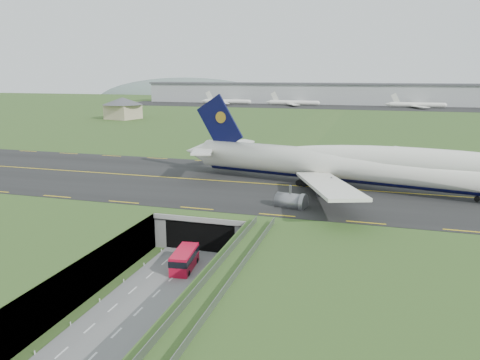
% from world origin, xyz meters
% --- Properties ---
extents(ground, '(900.00, 900.00, 0.00)m').
position_xyz_m(ground, '(0.00, 0.00, 0.00)').
color(ground, '#2C4F1F').
rests_on(ground, ground).
extents(airfield_deck, '(800.00, 800.00, 6.00)m').
position_xyz_m(airfield_deck, '(0.00, 0.00, 3.00)').
color(airfield_deck, gray).
rests_on(airfield_deck, ground).
extents(trench_road, '(12.00, 75.00, 0.20)m').
position_xyz_m(trench_road, '(0.00, -7.50, 0.10)').
color(trench_road, slate).
rests_on(trench_road, ground).
extents(taxiway, '(800.00, 44.00, 0.18)m').
position_xyz_m(taxiway, '(0.00, 33.00, 6.09)').
color(taxiway, black).
rests_on(taxiway, airfield_deck).
extents(tunnel_portal, '(17.00, 22.30, 6.00)m').
position_xyz_m(tunnel_portal, '(0.00, 16.71, 3.33)').
color(tunnel_portal, gray).
rests_on(tunnel_portal, ground).
extents(guideway, '(3.00, 53.00, 7.05)m').
position_xyz_m(guideway, '(11.00, -19.11, 5.32)').
color(guideway, '#A8A8A3').
rests_on(guideway, ground).
extents(jumbo_jet, '(84.82, 55.52, 18.71)m').
position_xyz_m(jumbo_jet, '(26.02, 33.80, 11.02)').
color(jumbo_jet, white).
rests_on(jumbo_jet, ground).
extents(shuttle_tram, '(3.59, 7.53, 2.97)m').
position_xyz_m(shuttle_tram, '(0.39, 0.69, 1.64)').
color(shuttle_tram, red).
rests_on(shuttle_tram, ground).
extents(service_building, '(23.82, 23.82, 10.92)m').
position_xyz_m(service_building, '(-96.53, 151.60, 12.47)').
color(service_building, '#C1AE8B').
rests_on(service_building, ground).
extents(cargo_terminal, '(320.00, 67.00, 15.60)m').
position_xyz_m(cargo_terminal, '(-0.19, 299.41, 13.96)').
color(cargo_terminal, '#B2B2B2').
rests_on(cargo_terminal, ground).
extents(distant_hills, '(700.00, 91.00, 60.00)m').
position_xyz_m(distant_hills, '(64.38, 430.00, -4.00)').
color(distant_hills, slate).
rests_on(distant_hills, ground).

